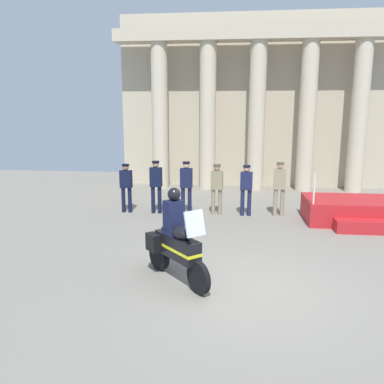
{
  "coord_description": "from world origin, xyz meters",
  "views": [
    {
      "loc": [
        -0.28,
        -7.39,
        3.4
      ],
      "look_at": [
        -1.4,
        2.79,
        1.28
      ],
      "focal_mm": 37.57,
      "sensor_mm": 36.0,
      "label": 1
    }
  ],
  "objects_px": {
    "motorcycle_with_rider": "(175,242)",
    "officer_in_row_1": "(156,183)",
    "officer_in_row_4": "(246,186)",
    "officer_in_row_5": "(280,185)",
    "officer_in_row_3": "(217,185)",
    "reviewing_stand": "(354,211)",
    "officer_in_row_2": "(186,183)",
    "officer_in_row_0": "(126,184)"
  },
  "relations": [
    {
      "from": "officer_in_row_4",
      "to": "motorcycle_with_rider",
      "type": "bearing_deg",
      "value": 77.77
    },
    {
      "from": "officer_in_row_3",
      "to": "officer_in_row_2",
      "type": "bearing_deg",
      "value": 6.65
    },
    {
      "from": "reviewing_stand",
      "to": "officer_in_row_2",
      "type": "height_order",
      "value": "officer_in_row_2"
    },
    {
      "from": "officer_in_row_0",
      "to": "officer_in_row_4",
      "type": "xyz_separation_m",
      "value": [
        3.96,
        -0.01,
        0.01
      ]
    },
    {
      "from": "officer_in_row_0",
      "to": "motorcycle_with_rider",
      "type": "bearing_deg",
      "value": 119.07
    },
    {
      "from": "officer_in_row_0",
      "to": "officer_in_row_4",
      "type": "height_order",
      "value": "officer_in_row_4"
    },
    {
      "from": "motorcycle_with_rider",
      "to": "officer_in_row_3",
      "type": "bearing_deg",
      "value": 132.61
    },
    {
      "from": "officer_in_row_2",
      "to": "officer_in_row_0",
      "type": "bearing_deg",
      "value": 3.48
    },
    {
      "from": "officer_in_row_3",
      "to": "officer_in_row_0",
      "type": "bearing_deg",
      "value": 4.53
    },
    {
      "from": "reviewing_stand",
      "to": "officer_in_row_1",
      "type": "xyz_separation_m",
      "value": [
        -6.23,
        0.42,
        0.69
      ]
    },
    {
      "from": "officer_in_row_1",
      "to": "officer_in_row_4",
      "type": "height_order",
      "value": "officer_in_row_1"
    },
    {
      "from": "officer_in_row_1",
      "to": "motorcycle_with_rider",
      "type": "height_order",
      "value": "motorcycle_with_rider"
    },
    {
      "from": "reviewing_stand",
      "to": "officer_in_row_3",
      "type": "xyz_separation_m",
      "value": [
        -4.22,
        0.46,
        0.64
      ]
    },
    {
      "from": "officer_in_row_1",
      "to": "officer_in_row_4",
      "type": "distance_m",
      "value": 2.95
    },
    {
      "from": "officer_in_row_3",
      "to": "motorcycle_with_rider",
      "type": "relative_size",
      "value": 0.88
    },
    {
      "from": "reviewing_stand",
      "to": "officer_in_row_3",
      "type": "relative_size",
      "value": 1.74
    },
    {
      "from": "officer_in_row_1",
      "to": "officer_in_row_5",
      "type": "height_order",
      "value": "officer_in_row_5"
    },
    {
      "from": "officer_in_row_1",
      "to": "officer_in_row_4",
      "type": "bearing_deg",
      "value": -175.99
    },
    {
      "from": "officer_in_row_1",
      "to": "officer_in_row_4",
      "type": "xyz_separation_m",
      "value": [
        2.95,
        0.0,
        -0.06
      ]
    },
    {
      "from": "reviewing_stand",
      "to": "officer_in_row_3",
      "type": "bearing_deg",
      "value": 173.76
    },
    {
      "from": "officer_in_row_3",
      "to": "officer_in_row_1",
      "type": "bearing_deg",
      "value": 5.15
    },
    {
      "from": "officer_in_row_3",
      "to": "motorcycle_with_rider",
      "type": "xyz_separation_m",
      "value": [
        -0.57,
        -5.26,
        -0.19
      ]
    },
    {
      "from": "officer_in_row_4",
      "to": "officer_in_row_5",
      "type": "xyz_separation_m",
      "value": [
        1.06,
        0.08,
        0.06
      ]
    },
    {
      "from": "officer_in_row_0",
      "to": "officer_in_row_3",
      "type": "bearing_deg",
      "value": -175.47
    },
    {
      "from": "officer_in_row_3",
      "to": "officer_in_row_5",
      "type": "xyz_separation_m",
      "value": [
        2.01,
        0.04,
        0.05
      ]
    },
    {
      "from": "officer_in_row_5",
      "to": "officer_in_row_0",
      "type": "bearing_deg",
      "value": 4.74
    },
    {
      "from": "officer_in_row_5",
      "to": "motorcycle_with_rider",
      "type": "distance_m",
      "value": 5.89
    },
    {
      "from": "officer_in_row_2",
      "to": "motorcycle_with_rider",
      "type": "distance_m",
      "value": 5.23
    },
    {
      "from": "officer_in_row_4",
      "to": "officer_in_row_5",
      "type": "relative_size",
      "value": 0.94
    },
    {
      "from": "officer_in_row_2",
      "to": "motorcycle_with_rider",
      "type": "xyz_separation_m",
      "value": [
        0.43,
        -5.21,
        -0.23
      ]
    },
    {
      "from": "officer_in_row_0",
      "to": "officer_in_row_1",
      "type": "height_order",
      "value": "officer_in_row_1"
    },
    {
      "from": "reviewing_stand",
      "to": "officer_in_row_5",
      "type": "relative_size",
      "value": 1.65
    },
    {
      "from": "reviewing_stand",
      "to": "motorcycle_with_rider",
      "type": "xyz_separation_m",
      "value": [
        -4.79,
        -4.79,
        0.45
      ]
    },
    {
      "from": "officer_in_row_5",
      "to": "officer_in_row_1",
      "type": "bearing_deg",
      "value": 5.1
    },
    {
      "from": "motorcycle_with_rider",
      "to": "officer_in_row_1",
      "type": "bearing_deg",
      "value": 154.13
    },
    {
      "from": "officer_in_row_3",
      "to": "motorcycle_with_rider",
      "type": "bearing_deg",
      "value": 87.82
    },
    {
      "from": "motorcycle_with_rider",
      "to": "officer_in_row_4",
      "type": "bearing_deg",
      "value": 122.56
    },
    {
      "from": "officer_in_row_4",
      "to": "officer_in_row_1",
      "type": "bearing_deg",
      "value": 4.01
    },
    {
      "from": "officer_in_row_1",
      "to": "officer_in_row_2",
      "type": "xyz_separation_m",
      "value": [
        1.01,
        -0.01,
        -0.01
      ]
    },
    {
      "from": "reviewing_stand",
      "to": "motorcycle_with_rider",
      "type": "distance_m",
      "value": 6.79
    },
    {
      "from": "reviewing_stand",
      "to": "officer_in_row_0",
      "type": "relative_size",
      "value": 1.78
    },
    {
      "from": "officer_in_row_2",
      "to": "officer_in_row_4",
      "type": "bearing_deg",
      "value": -175.81
    }
  ]
}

